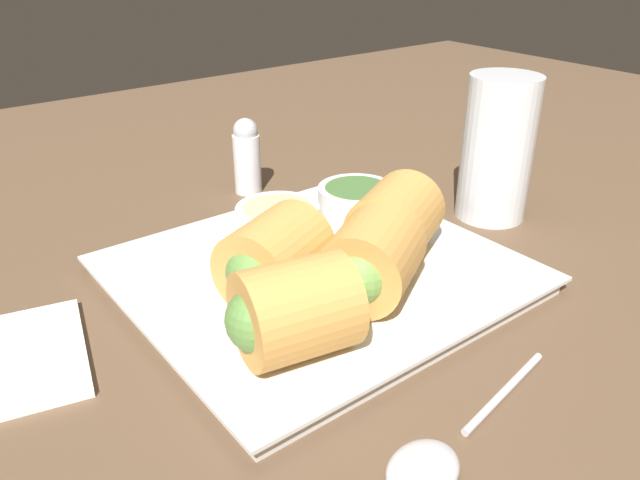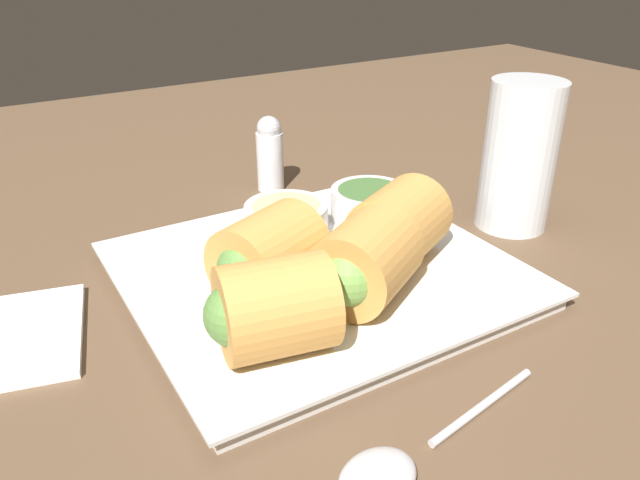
# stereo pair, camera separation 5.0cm
# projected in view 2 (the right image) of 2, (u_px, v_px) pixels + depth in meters

# --- Properties ---
(table_surface) EXTENTS (1.80, 1.40, 0.02)m
(table_surface) POSITION_uv_depth(u_px,v_px,m) (350.00, 283.00, 0.51)
(table_surface) COLOR brown
(table_surface) RESTS_ON ground
(serving_plate) EXTENTS (0.29, 0.26, 0.01)m
(serving_plate) POSITION_uv_depth(u_px,v_px,m) (320.00, 276.00, 0.49)
(serving_plate) COLOR silver
(serving_plate) RESTS_ON table_surface
(roll_front_left) EXTENTS (0.09, 0.09, 0.06)m
(roll_front_left) POSITION_uv_depth(u_px,v_px,m) (396.00, 227.00, 0.48)
(roll_front_left) COLOR #D19347
(roll_front_left) RESTS_ON serving_plate
(roll_front_right) EXTENTS (0.09, 0.08, 0.06)m
(roll_front_right) POSITION_uv_depth(u_px,v_px,m) (265.00, 257.00, 0.43)
(roll_front_right) COLOR #D19347
(roll_front_right) RESTS_ON serving_plate
(roll_back_left) EXTENTS (0.08, 0.07, 0.06)m
(roll_back_left) POSITION_uv_depth(u_px,v_px,m) (268.00, 309.00, 0.38)
(roll_back_left) COLOR #D19347
(roll_back_left) RESTS_ON serving_plate
(roll_back_right) EXTENTS (0.09, 0.09, 0.06)m
(roll_back_right) POSITION_uv_depth(u_px,v_px,m) (362.00, 264.00, 0.43)
(roll_back_right) COLOR #D19347
(roll_back_right) RESTS_ON serving_plate
(dipping_bowl_near) EXTENTS (0.07, 0.07, 0.03)m
(dipping_bowl_near) POSITION_uv_depth(u_px,v_px,m) (286.00, 219.00, 0.53)
(dipping_bowl_near) COLOR silver
(dipping_bowl_near) RESTS_ON serving_plate
(dipping_bowl_far) EXTENTS (0.07, 0.07, 0.03)m
(dipping_bowl_far) POSITION_uv_depth(u_px,v_px,m) (370.00, 202.00, 0.56)
(dipping_bowl_far) COLOR silver
(dipping_bowl_far) RESTS_ON serving_plate
(spoon) EXTENTS (0.16, 0.05, 0.02)m
(spoon) POSITION_uv_depth(u_px,v_px,m) (389.00, 470.00, 0.32)
(spoon) COLOR silver
(spoon) RESTS_ON table_surface
(drinking_glass) EXTENTS (0.07, 0.07, 0.13)m
(drinking_glass) POSITION_uv_depth(u_px,v_px,m) (519.00, 156.00, 0.56)
(drinking_glass) COLOR silver
(drinking_glass) RESTS_ON table_surface
(salt_shaker) EXTENTS (0.03, 0.03, 0.08)m
(salt_shaker) POSITION_uv_depth(u_px,v_px,m) (270.00, 153.00, 0.65)
(salt_shaker) COLOR silver
(salt_shaker) RESTS_ON table_surface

